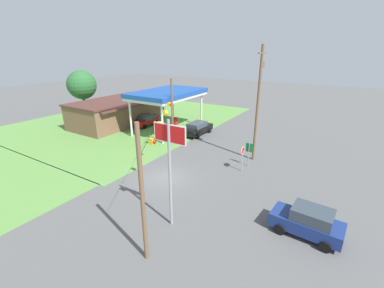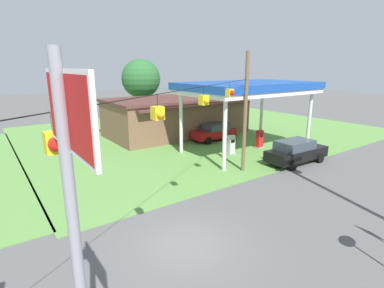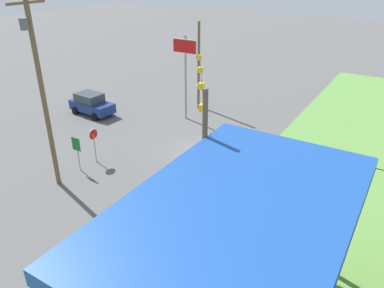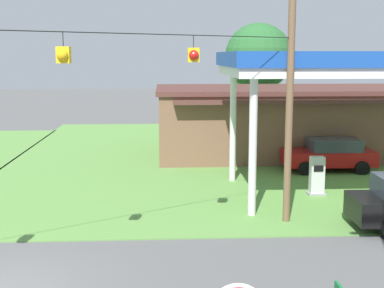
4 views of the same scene
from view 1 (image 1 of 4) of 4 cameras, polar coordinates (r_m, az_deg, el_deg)
The scene contains 15 objects.
ground_plane at distance 23.78m, azimuth -6.01°, elevation -7.46°, with size 160.00×160.00×0.00m, color #565656.
grass_verge_station_corner at distance 44.49m, azimuth -13.01°, elevation 5.41°, with size 36.00×28.00×0.04m, color #5B8E42.
gas_station_canopy at distance 36.09m, azimuth -5.41°, elevation 10.92°, with size 10.91×6.67×5.74m.
gas_station_store at distance 42.03m, azimuth -16.05°, elevation 6.97°, with size 14.41×7.89×3.84m.
fuel_pump_near at distance 35.81m, azimuth -6.79°, elevation 3.45°, with size 0.71×0.56×1.60m.
fuel_pump_far at distance 38.37m, azimuth -3.68°, elevation 4.69°, with size 0.71×0.56×1.60m.
car_at_pumps_front at distance 35.16m, azimuth 1.29°, elevation 3.54°, with size 5.10×2.23×1.76m.
car_at_pumps_rear at distance 39.99m, azimuth -10.13°, elevation 5.20°, with size 4.37×2.12×1.63m.
car_on_crossroad at distance 18.13m, azimuth 24.35°, elevation -15.43°, with size 2.34×4.35×1.93m.
stop_sign_roadside at distance 24.65m, azimuth 11.19°, elevation -2.07°, with size 0.80×0.08×2.50m.
stop_sign_overhead at distance 15.57m, azimuth -4.95°, elevation -1.79°, with size 0.22×2.30×7.23m.
route_sign at distance 25.93m, azimuth 12.54°, elevation -1.29°, with size 0.10×0.70×2.40m.
utility_pole_main at distance 26.44m, azimuth 14.53°, elevation 9.53°, with size 2.20×0.44×11.51m.
signal_span_gantry at distance 22.11m, azimuth -6.40°, elevation 2.51°, with size 16.62×10.24×7.90m.
tree_behind_station at distance 47.59m, azimuth -23.29°, elevation 11.95°, with size 4.75×4.75×7.86m.
Camera 1 is at (-16.49, -13.14, 11.01)m, focal length 24.00 mm.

